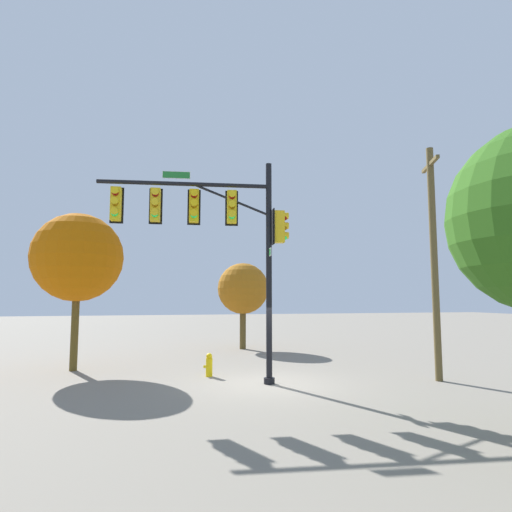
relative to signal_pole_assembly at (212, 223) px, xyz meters
name	(u,v)px	position (x,y,z in m)	size (l,w,h in m)	color
ground_plane	(269,384)	(-1.92, 0.21, -5.33)	(120.00, 120.00, 0.00)	gray
signal_pole_assembly	(212,223)	(0.00, 0.00, 0.00)	(6.38, 1.31, 7.46)	black
utility_pole	(434,256)	(-7.69, 1.13, -1.06)	(0.75, 1.73, 8.20)	brown
fire_hydrant	(209,365)	(-0.16, -1.58, -4.92)	(0.33, 0.24, 0.83)	yellow
tree_mid	(243,289)	(-3.10, -9.45, -1.99)	(2.86, 2.86, 4.80)	brown
tree_far	(78,258)	(4.82, -4.08, -0.91)	(3.53, 3.53, 6.21)	brown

